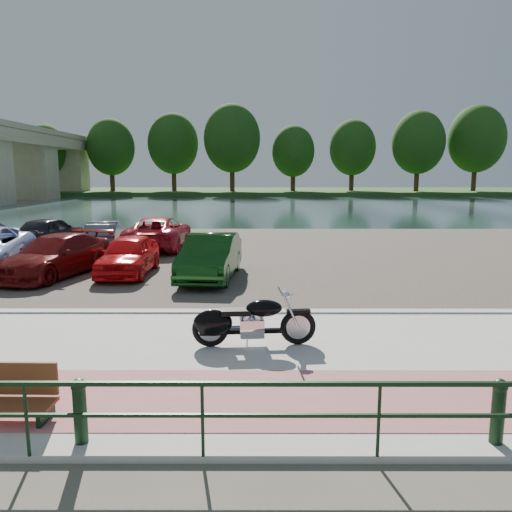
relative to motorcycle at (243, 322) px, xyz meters
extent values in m
plane|color=#595447|center=(-0.35, 0.29, -0.56)|extent=(200.00, 200.00, 0.00)
cube|color=#B3B0A8|center=(-0.35, -0.71, -0.51)|extent=(60.00, 6.00, 0.10)
cube|color=#9C585C|center=(-0.35, -2.21, -0.46)|extent=(60.00, 2.00, 0.01)
cube|color=#B3B0A8|center=(-0.35, 2.29, -0.49)|extent=(60.00, 0.30, 0.14)
cube|color=#3C3630|center=(-0.35, 11.29, -0.54)|extent=(60.00, 18.00, 0.04)
cube|color=#182C2A|center=(-0.35, 40.29, -0.56)|extent=(120.00, 40.00, 0.00)
cube|color=#264B1A|center=(-0.35, 72.29, -0.26)|extent=(120.00, 24.00, 0.60)
cube|color=tan|center=(-28.35, 54.29, 3.04)|extent=(6.00, 4.00, 7.20)
cube|color=tan|center=(-28.35, 66.29, 3.04)|extent=(6.00, 4.00, 7.20)
cylinder|color=black|center=(-2.35, -3.71, -0.01)|extent=(0.04, 0.04, 0.90)
cylinder|color=black|center=(-0.35, -3.71, -0.01)|extent=(0.04, 0.04, 0.90)
cylinder|color=black|center=(1.65, -3.71, -0.01)|extent=(0.04, 0.04, 0.90)
cube|color=black|center=(-0.35, -3.71, 0.42)|extent=(24.00, 0.05, 0.05)
cube|color=black|center=(-0.35, -3.71, 0.04)|extent=(24.00, 0.04, 0.04)
cylinder|color=black|center=(-1.85, -3.41, -0.11)|extent=(0.16, 0.16, 0.70)
sphere|color=black|center=(-1.85, -3.41, 0.26)|extent=(0.18, 0.18, 0.18)
cylinder|color=black|center=(3.15, -3.41, -0.11)|extent=(0.16, 0.16, 0.70)
sphere|color=black|center=(3.15, -3.41, 0.26)|extent=(0.18, 0.18, 0.18)
cylinder|color=#372314|center=(-30.35, 64.89, 2.29)|extent=(0.70, 0.70, 4.50)
ellipsoid|color=#123A0F|center=(-30.35, 64.89, 5.89)|extent=(6.30, 6.30, 7.56)
cylinder|color=#372314|center=(-21.35, 66.29, 2.51)|extent=(0.70, 0.70, 4.95)
ellipsoid|color=#123A0F|center=(-21.35, 66.29, 6.47)|extent=(6.93, 6.93, 8.32)
cylinder|color=#372314|center=(-12.35, 67.69, 2.74)|extent=(0.70, 0.70, 5.40)
ellipsoid|color=#123A0F|center=(-12.35, 67.69, 7.06)|extent=(7.56, 7.56, 9.07)
cylinder|color=#372314|center=(-3.35, 64.89, 2.96)|extent=(0.70, 0.70, 5.85)
ellipsoid|color=#123A0F|center=(-3.35, 64.89, 7.64)|extent=(8.19, 8.19, 9.83)
cylinder|color=#372314|center=(5.65, 66.29, 2.29)|extent=(0.70, 0.70, 4.50)
ellipsoid|color=#123A0F|center=(5.65, 66.29, 5.89)|extent=(6.30, 6.30, 7.56)
cylinder|color=#372314|center=(14.65, 67.69, 2.51)|extent=(0.70, 0.70, 4.95)
ellipsoid|color=#123A0F|center=(14.65, 67.69, 6.47)|extent=(6.93, 6.93, 8.32)
cylinder|color=#372314|center=(23.65, 64.89, 2.74)|extent=(0.70, 0.70, 5.40)
ellipsoid|color=#123A0F|center=(23.65, 64.89, 7.06)|extent=(7.56, 7.56, 9.07)
cylinder|color=#372314|center=(32.65, 66.29, 2.96)|extent=(0.70, 0.70, 5.85)
ellipsoid|color=#123A0F|center=(32.65, 66.29, 7.64)|extent=(8.19, 8.19, 9.83)
torus|color=black|center=(1.04, 0.08, -0.12)|extent=(0.69, 0.17, 0.68)
torus|color=black|center=(-0.60, -0.06, -0.12)|extent=(0.69, 0.17, 0.68)
cylinder|color=#B2B2B7|center=(1.04, 0.08, -0.12)|extent=(0.46, 0.10, 0.46)
cylinder|color=#B2B2B7|center=(-0.60, -0.06, -0.12)|extent=(0.46, 0.10, 0.46)
cylinder|color=silver|center=(0.91, -0.03, 0.18)|extent=(0.33, 0.08, 0.63)
cylinder|color=silver|center=(0.89, 0.17, 0.18)|extent=(0.33, 0.08, 0.63)
cylinder|color=silver|center=(0.71, 0.05, 0.57)|extent=(0.10, 0.75, 0.04)
sphere|color=silver|center=(0.81, 0.06, 0.49)|extent=(0.17, 0.17, 0.16)
sphere|color=silver|center=(0.88, 0.07, 0.49)|extent=(0.12, 0.12, 0.11)
cube|color=black|center=(1.04, 0.08, 0.19)|extent=(0.46, 0.18, 0.06)
cube|color=black|center=(0.22, 0.01, -0.18)|extent=(1.20, 0.20, 0.08)
cube|color=silver|center=(0.17, 0.01, -0.11)|extent=(0.47, 0.36, 0.34)
cylinder|color=silver|center=(0.27, 0.02, 0.09)|extent=(0.26, 0.20, 0.27)
cylinder|color=silver|center=(0.07, 0.00, 0.09)|extent=(0.26, 0.20, 0.27)
ellipsoid|color=black|center=(0.40, 0.03, 0.26)|extent=(0.71, 0.41, 0.32)
cube|color=black|center=(-0.13, -0.02, 0.20)|extent=(0.57, 0.32, 0.10)
ellipsoid|color=black|center=(-0.55, -0.05, 0.00)|extent=(0.75, 0.39, 0.50)
cube|color=black|center=(-0.60, -0.06, -0.07)|extent=(0.41, 0.21, 0.30)
cylinder|color=silver|center=(-0.14, 0.14, -0.24)|extent=(1.10, 0.18, 0.09)
cylinder|color=silver|center=(-0.14, 0.14, -0.16)|extent=(1.10, 0.18, 0.09)
cylinder|color=#B2B2B7|center=(0.08, -0.18, -0.33)|extent=(0.04, 0.14, 0.22)
cube|color=black|center=(-2.50, -2.88, -0.35)|extent=(0.07, 0.45, 0.22)
imported|color=#630E0E|center=(-6.19, 6.75, 0.13)|extent=(2.96, 4.83, 1.31)
imported|color=red|center=(-3.91, 7.00, 0.12)|extent=(1.52, 3.76, 1.28)
imported|color=#103D11|center=(-1.18, 6.35, 0.17)|extent=(1.82, 4.33, 1.39)
imported|color=black|center=(-9.01, 13.18, 0.15)|extent=(2.24, 4.18, 1.35)
imported|color=#565868|center=(-6.34, 12.47, 0.09)|extent=(1.84, 3.85, 1.22)
imported|color=#AE1D2B|center=(-4.01, 12.56, 0.17)|extent=(2.33, 5.01, 1.39)
camera|label=1|loc=(0.26, -8.97, 2.75)|focal=35.00mm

